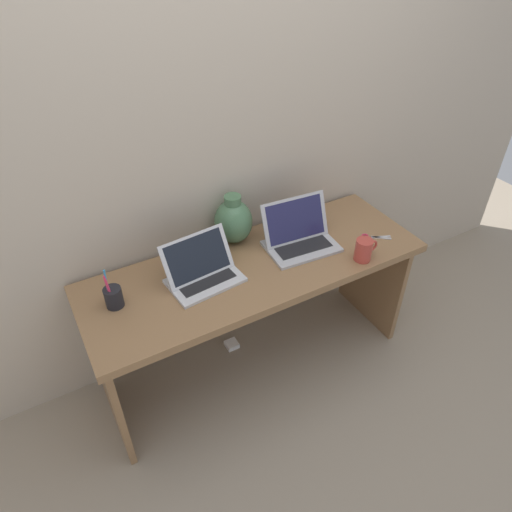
{
  "coord_description": "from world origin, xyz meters",
  "views": [
    {
      "loc": [
        -0.83,
        -1.47,
        2.07
      ],
      "look_at": [
        0.0,
        0.0,
        0.75
      ],
      "focal_mm": 32.57,
      "sensor_mm": 36.0,
      "label": 1
    }
  ],
  "objects": [
    {
      "name": "back_wall",
      "position": [
        0.0,
        0.32,
        1.2
      ],
      "size": [
        4.4,
        0.04,
        2.4
      ],
      "primitive_type": "cube",
      "color": "#BCAD99",
      "rests_on": "ground"
    },
    {
      "name": "ground_plane",
      "position": [
        0.0,
        0.0,
        0.0
      ],
      "size": [
        6.0,
        6.0,
        0.0
      ],
      "primitive_type": "plane",
      "color": "gray"
    },
    {
      "name": "green_vase",
      "position": [
        0.0,
        0.22,
        0.82
      ],
      "size": [
        0.19,
        0.19,
        0.25
      ],
      "color": "#47704C",
      "rests_on": "desk"
    },
    {
      "name": "desk",
      "position": [
        0.0,
        0.0,
        0.56
      ],
      "size": [
        1.64,
        0.57,
        0.7
      ],
      "color": "olive",
      "rests_on": "ground"
    },
    {
      "name": "laptop_left",
      "position": [
        -0.26,
        0.03,
        0.76
      ],
      "size": [
        0.34,
        0.25,
        0.2
      ],
      "color": "silver",
      "rests_on": "desk"
    },
    {
      "name": "pen_cup",
      "position": [
        -0.65,
        0.05,
        0.75
      ],
      "size": [
        0.08,
        0.08,
        0.19
      ],
      "color": "black",
      "rests_on": "desk"
    },
    {
      "name": "coffee_mug",
      "position": [
        0.46,
        -0.21,
        0.76
      ],
      "size": [
        0.12,
        0.08,
        0.11
      ],
      "color": "#B23D33",
      "rests_on": "desk"
    },
    {
      "name": "laptop_right",
      "position": [
        0.26,
        0.04,
        0.76
      ],
      "size": [
        0.36,
        0.26,
        0.22
      ],
      "color": "#B2B2B7",
      "rests_on": "desk"
    },
    {
      "name": "power_brick",
      "position": [
        -0.07,
        0.17,
        0.01
      ],
      "size": [
        0.07,
        0.07,
        0.03
      ],
      "primitive_type": "cube",
      "color": "white",
      "rests_on": "ground"
    },
    {
      "name": "scissors",
      "position": [
        0.61,
        -0.1,
        0.71
      ],
      "size": [
        0.14,
        0.1,
        0.01
      ],
      "color": "#B7B7BC",
      "rests_on": "desk"
    }
  ]
}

